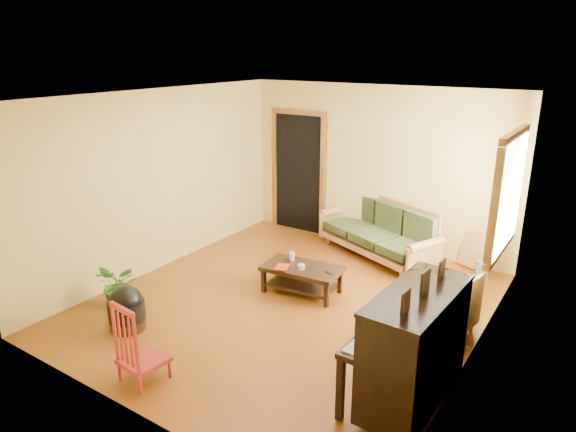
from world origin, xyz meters
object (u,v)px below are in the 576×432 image
Objects in this scene: sofa at (377,230)px; footstool at (127,313)px; armchair at (442,303)px; red_chair at (142,341)px; piano at (414,350)px; ceramic_crock at (483,270)px; coffee_table at (302,279)px; potted_plant at (120,285)px.

footstool is at bearing -90.28° from sofa.
sofa reaches higher than armchair.
piano is at bearing 31.41° from red_chair.
sofa reaches higher than ceramic_crock.
coffee_table is 4.23× the size of ceramic_crock.
armchair reaches higher than ceramic_crock.
piano is at bearing -71.02° from armchair.
armchair is at bearing -91.21° from ceramic_crock.
sofa is at bearing 80.05° from coffee_table.
ceramic_crock is (0.04, 1.81, -0.26)m from armchair.
ceramic_crock is at bearing 50.38° from footstool.
red_chair is (-0.59, -4.18, -0.00)m from sofa.
piano is 3.03× the size of footstool.
armchair is 3.28m from red_chair.
sofa reaches higher than potted_plant.
piano reaches higher than coffee_table.
sofa is at bearing -176.29° from ceramic_crock.
sofa is 1.64m from ceramic_crock.
red_chair is at bearing -75.97° from sofa.
coffee_table is at bearing 43.81° from potted_plant.
coffee_table is at bearing 89.81° from red_chair.
coffee_table is (-0.30, -1.71, -0.24)m from sofa.
piano is at bearing -34.10° from coffee_table.
sofa is 8.29× the size of ceramic_crock.
sofa is 1.56× the size of piano.
footstool is (-3.05, -1.93, -0.17)m from armchair.
armchair is 3.10× the size of ceramic_crock.
potted_plant is at bearing -143.63° from armchair.
coffee_table is at bearing 148.48° from piano.
coffee_table is 2.33m from potted_plant.
red_chair is 1.43× the size of potted_plant.
piano is 3.74m from potted_plant.
piano reaches higher than sofa.
potted_plant is (-3.55, -1.62, -0.08)m from armchair.
armchair is 1.26× the size of potted_plant.
red_chair is at bearing -31.45° from potted_plant.
coffee_table is 1.71× the size of potted_plant.
potted_plant is at bearing 147.99° from footstool.
sofa is 1.96× the size of coffee_table.
piano is at bearing 9.45° from footstool.
sofa reaches higher than footstool.
piano is 3.23m from ceramic_crock.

